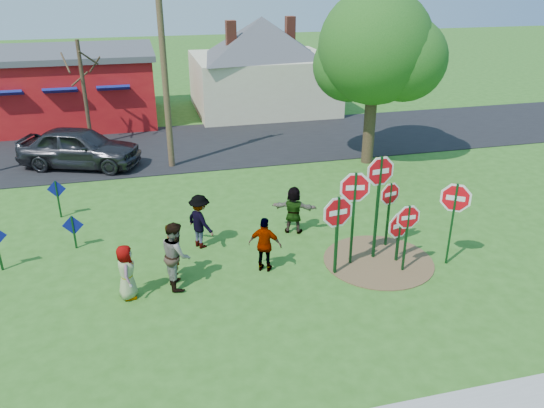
{
  "coord_description": "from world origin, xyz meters",
  "views": [
    {
      "loc": [
        -1.85,
        -13.34,
        7.81
      ],
      "look_at": [
        1.8,
        1.03,
        1.26
      ],
      "focal_mm": 35.0,
      "sensor_mm": 36.0,
      "label": 1
    }
  ],
  "objects_px": {
    "person_a": "(126,272)",
    "utility_pole": "(164,63)",
    "stop_sign_c": "(408,224)",
    "stop_sign_a": "(338,219)",
    "leafy_tree": "(378,53)",
    "person_b": "(173,251)",
    "stop_sign_b": "(379,182)",
    "stop_sign_d": "(390,199)",
    "suv": "(79,147)"
  },
  "relations": [
    {
      "from": "stop_sign_b",
      "to": "leafy_tree",
      "type": "height_order",
      "value": "leafy_tree"
    },
    {
      "from": "stop_sign_b",
      "to": "person_a",
      "type": "relative_size",
      "value": 2.2
    },
    {
      "from": "person_a",
      "to": "suv",
      "type": "height_order",
      "value": "suv"
    },
    {
      "from": "person_a",
      "to": "utility_pole",
      "type": "bearing_deg",
      "value": -11.22
    },
    {
      "from": "stop_sign_b",
      "to": "leafy_tree",
      "type": "distance_m",
      "value": 9.01
    },
    {
      "from": "stop_sign_a",
      "to": "person_b",
      "type": "height_order",
      "value": "stop_sign_a"
    },
    {
      "from": "stop_sign_d",
      "to": "leafy_tree",
      "type": "height_order",
      "value": "leafy_tree"
    },
    {
      "from": "stop_sign_c",
      "to": "person_b",
      "type": "height_order",
      "value": "stop_sign_c"
    },
    {
      "from": "stop_sign_c",
      "to": "person_b",
      "type": "relative_size",
      "value": 1.3
    },
    {
      "from": "person_a",
      "to": "suv",
      "type": "relative_size",
      "value": 0.3
    },
    {
      "from": "stop_sign_d",
      "to": "person_b",
      "type": "relative_size",
      "value": 1.34
    },
    {
      "from": "person_b",
      "to": "leafy_tree",
      "type": "height_order",
      "value": "leafy_tree"
    },
    {
      "from": "utility_pole",
      "to": "leafy_tree",
      "type": "distance_m",
      "value": 8.71
    },
    {
      "from": "stop_sign_a",
      "to": "person_a",
      "type": "distance_m",
      "value": 5.69
    },
    {
      "from": "stop_sign_c",
      "to": "stop_sign_d",
      "type": "relative_size",
      "value": 0.97
    },
    {
      "from": "person_b",
      "to": "stop_sign_a",
      "type": "bearing_deg",
      "value": -113.66
    },
    {
      "from": "person_a",
      "to": "person_b",
      "type": "distance_m",
      "value": 1.43
    },
    {
      "from": "stop_sign_b",
      "to": "leafy_tree",
      "type": "xyz_separation_m",
      "value": [
        3.42,
        8.01,
        2.29
      ]
    },
    {
      "from": "person_a",
      "to": "stop_sign_a",
      "type": "bearing_deg",
      "value": -92.61
    },
    {
      "from": "stop_sign_d",
      "to": "leafy_tree",
      "type": "bearing_deg",
      "value": 56.07
    },
    {
      "from": "stop_sign_c",
      "to": "suv",
      "type": "relative_size",
      "value": 0.42
    },
    {
      "from": "stop_sign_c",
      "to": "person_a",
      "type": "xyz_separation_m",
      "value": [
        -7.52,
        0.55,
        -0.74
      ]
    },
    {
      "from": "stop_sign_b",
      "to": "leafy_tree",
      "type": "bearing_deg",
      "value": 60.49
    },
    {
      "from": "stop_sign_d",
      "to": "person_a",
      "type": "height_order",
      "value": "stop_sign_d"
    },
    {
      "from": "stop_sign_b",
      "to": "suv",
      "type": "xyz_separation_m",
      "value": [
        -8.93,
        10.4,
        -1.51
      ]
    },
    {
      "from": "suv",
      "to": "utility_pole",
      "type": "distance_m",
      "value": 5.22
    },
    {
      "from": "stop_sign_a",
      "to": "stop_sign_b",
      "type": "xyz_separation_m",
      "value": [
        1.41,
        0.56,
        0.72
      ]
    },
    {
      "from": "utility_pole",
      "to": "leafy_tree",
      "type": "height_order",
      "value": "utility_pole"
    },
    {
      "from": "stop_sign_d",
      "to": "suv",
      "type": "distance_m",
      "value": 13.75
    },
    {
      "from": "stop_sign_b",
      "to": "person_b",
      "type": "distance_m",
      "value": 6.0
    },
    {
      "from": "stop_sign_d",
      "to": "suv",
      "type": "bearing_deg",
      "value": 120.72
    },
    {
      "from": "leafy_tree",
      "to": "person_b",
      "type": "bearing_deg",
      "value": -140.1
    },
    {
      "from": "leafy_tree",
      "to": "stop_sign_c",
      "type": "bearing_deg",
      "value": -108.13
    },
    {
      "from": "person_b",
      "to": "stop_sign_b",
      "type": "bearing_deg",
      "value": -105.41
    },
    {
      "from": "stop_sign_a",
      "to": "stop_sign_c",
      "type": "height_order",
      "value": "stop_sign_a"
    },
    {
      "from": "suv",
      "to": "stop_sign_a",
      "type": "bearing_deg",
      "value": -124.82
    },
    {
      "from": "stop_sign_b",
      "to": "stop_sign_d",
      "type": "relative_size",
      "value": 1.5
    },
    {
      "from": "stop_sign_a",
      "to": "person_b",
      "type": "distance_m",
      "value": 4.54
    },
    {
      "from": "stop_sign_a",
      "to": "stop_sign_c",
      "type": "relative_size",
      "value": 1.16
    },
    {
      "from": "stop_sign_b",
      "to": "person_a",
      "type": "height_order",
      "value": "stop_sign_b"
    },
    {
      "from": "person_a",
      "to": "person_b",
      "type": "xyz_separation_m",
      "value": [
        1.25,
        0.68,
        0.07
      ]
    },
    {
      "from": "stop_sign_c",
      "to": "stop_sign_a",
      "type": "bearing_deg",
      "value": 169.47
    },
    {
      "from": "person_a",
      "to": "utility_pole",
      "type": "relative_size",
      "value": 0.18
    },
    {
      "from": "stop_sign_b",
      "to": "suv",
      "type": "relative_size",
      "value": 0.65
    },
    {
      "from": "stop_sign_a",
      "to": "person_a",
      "type": "height_order",
      "value": "stop_sign_a"
    },
    {
      "from": "suv",
      "to": "utility_pole",
      "type": "xyz_separation_m",
      "value": [
        3.78,
        -0.85,
        3.5
      ]
    },
    {
      "from": "person_b",
      "to": "utility_pole",
      "type": "relative_size",
      "value": 0.2
    },
    {
      "from": "stop_sign_a",
      "to": "person_a",
      "type": "bearing_deg",
      "value": 170.08
    },
    {
      "from": "suv",
      "to": "person_b",
      "type": "bearing_deg",
      "value": -141.86
    },
    {
      "from": "stop_sign_b",
      "to": "stop_sign_d",
      "type": "xyz_separation_m",
      "value": [
        0.68,
        0.59,
        -0.84
      ]
    }
  ]
}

